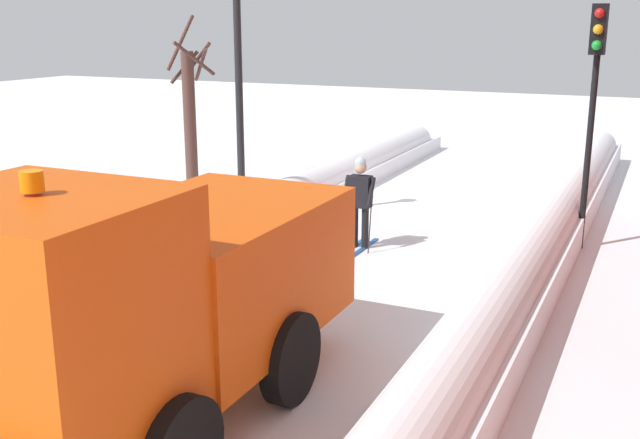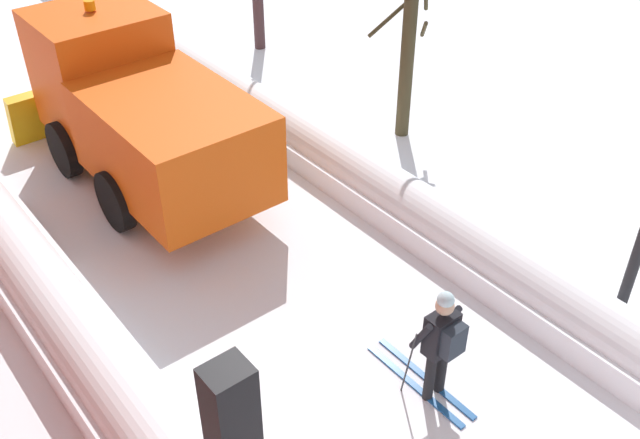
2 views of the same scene
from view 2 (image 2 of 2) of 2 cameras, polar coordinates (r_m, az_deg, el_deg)
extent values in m
plane|color=white|center=(13.50, -10.87, 0.84)|extent=(80.00, 80.00, 0.00)
cube|color=white|center=(12.59, -22.61, -2.89)|extent=(1.10, 36.00, 0.61)
cylinder|color=white|center=(12.41, -22.93, -1.80)|extent=(0.90, 34.20, 0.90)
cube|color=white|center=(14.68, -1.01, 5.69)|extent=(1.10, 36.00, 0.44)
cylinder|color=white|center=(14.57, -1.02, 6.43)|extent=(0.90, 34.20, 0.90)
cube|color=#DB510F|center=(12.77, -11.37, 6.02)|extent=(2.30, 3.40, 1.60)
cube|color=#DB510F|center=(14.84, -16.71, 11.16)|extent=(2.20, 2.00, 2.30)
cube|color=black|center=(15.48, -18.56, 13.91)|extent=(1.85, 0.06, 1.01)
cube|color=gold|center=(16.49, -17.97, 8.82)|extent=(3.20, 0.46, 1.13)
cylinder|color=orange|center=(14.37, -17.61, 15.72)|extent=(0.20, 0.20, 0.18)
cylinder|color=black|center=(14.78, -19.43, 5.20)|extent=(0.25, 1.10, 1.10)
cylinder|color=black|center=(15.51, -11.64, 8.11)|extent=(0.25, 1.10, 1.10)
cylinder|color=black|center=(12.99, -15.76, 1.42)|extent=(0.25, 1.10, 1.10)
cylinder|color=black|center=(13.81, -7.21, 4.86)|extent=(0.25, 1.10, 1.10)
cylinder|color=black|center=(9.83, 8.60, -12.06)|extent=(0.14, 0.14, 0.82)
cylinder|color=black|center=(9.94, 9.50, -11.44)|extent=(0.14, 0.14, 0.82)
cube|color=black|center=(9.37, 9.46, -8.80)|extent=(0.42, 0.26, 0.62)
cube|color=#262D38|center=(9.25, 10.43, -9.36)|extent=(0.32, 0.16, 0.44)
sphere|color=tan|center=(9.04, 9.76, -6.69)|extent=(0.24, 0.24, 0.24)
sphere|color=silver|center=(8.98, 9.82, -6.23)|extent=(0.22, 0.22, 0.22)
cylinder|color=black|center=(9.25, 7.91, -9.07)|extent=(0.09, 0.33, 0.56)
cylinder|color=black|center=(9.54, 10.13, -7.62)|extent=(0.09, 0.33, 0.56)
cube|color=#194C8C|center=(10.23, 7.37, -12.74)|extent=(0.09, 1.80, 0.03)
cube|color=#194C8C|center=(10.34, 8.26, -12.14)|extent=(0.09, 1.80, 0.03)
cylinder|color=#262628|center=(9.69, 6.95, -11.13)|extent=(0.02, 0.19, 1.19)
cylinder|color=#262628|center=(10.00, 9.45, -9.48)|extent=(0.02, 0.19, 1.19)
cube|color=black|center=(4.50, -6.94, -15.45)|extent=(0.28, 0.24, 0.90)
sphere|color=red|center=(4.36, -8.16, -12.08)|extent=(0.18, 0.18, 0.18)
sphere|color=gold|center=(4.57, -7.85, -14.42)|extent=(0.18, 0.18, 0.18)
sphere|color=green|center=(4.79, -7.57, -16.54)|extent=(0.18, 0.18, 0.18)
cylinder|color=#3E3722|center=(14.93, 6.84, 12.45)|extent=(0.28, 0.28, 3.42)
cylinder|color=#3E3722|center=(14.98, 6.21, 16.04)|extent=(1.28, 0.46, 1.01)
cylinder|color=#3E3722|center=(14.68, 8.15, 14.54)|extent=(0.62, 0.64, 0.64)
camera|label=1|loc=(17.63, -40.04, 17.47)|focal=42.17mm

